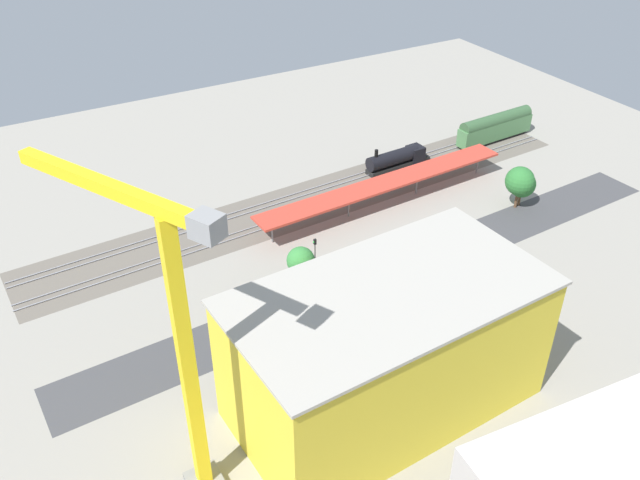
{
  "coord_description": "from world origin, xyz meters",
  "views": [
    {
      "loc": [
        52.28,
        69.2,
        61.5
      ],
      "look_at": [
        11.91,
        -1.04,
        7.57
      ],
      "focal_mm": 37.5,
      "sensor_mm": 36.0,
      "label": 1
    }
  ],
  "objects_px": {
    "parked_car_0": "(493,249)",
    "street_tree_0": "(522,184)",
    "box_truck_1": "(267,342)",
    "parked_car_2": "(409,277)",
    "tower_crane": "(173,337)",
    "box_truck_2": "(348,307)",
    "platform_canopy_near": "(384,183)",
    "street_tree_2": "(301,261)",
    "parked_car_1": "(446,262)",
    "box_truck_0": "(396,289)",
    "construction_building": "(386,351)",
    "locomotive": "(398,159)",
    "traffic_light": "(315,253)",
    "passenger_coach": "(495,127)",
    "parked_car_3": "(358,297)",
    "street_tree_1": "(520,181)",
    "parked_car_4": "(308,315)"
  },
  "relations": [
    {
      "from": "construction_building",
      "to": "street_tree_1",
      "type": "height_order",
      "value": "construction_building"
    },
    {
      "from": "box_truck_1",
      "to": "parked_car_1",
      "type": "bearing_deg",
      "value": -173.98
    },
    {
      "from": "tower_crane",
      "to": "street_tree_2",
      "type": "relative_size",
      "value": 5.37
    },
    {
      "from": "parked_car_0",
      "to": "street_tree_0",
      "type": "distance_m",
      "value": 17.38
    },
    {
      "from": "parked_car_0",
      "to": "box_truck_1",
      "type": "distance_m",
      "value": 41.83
    },
    {
      "from": "platform_canopy_near",
      "to": "passenger_coach",
      "type": "relative_size",
      "value": 2.68
    },
    {
      "from": "tower_crane",
      "to": "box_truck_2",
      "type": "relative_size",
      "value": 3.4
    },
    {
      "from": "box_truck_0",
      "to": "traffic_light",
      "type": "distance_m",
      "value": 13.18
    },
    {
      "from": "tower_crane",
      "to": "street_tree_0",
      "type": "relative_size",
      "value": 5.29
    },
    {
      "from": "box_truck_1",
      "to": "street_tree_1",
      "type": "xyz_separation_m",
      "value": [
        -55.13,
        -11.54,
        3.57
      ]
    },
    {
      "from": "parked_car_2",
      "to": "platform_canopy_near",
      "type": "bearing_deg",
      "value": -114.57
    },
    {
      "from": "parked_car_2",
      "to": "street_tree_0",
      "type": "height_order",
      "value": "street_tree_0"
    },
    {
      "from": "parked_car_2",
      "to": "box_truck_2",
      "type": "xyz_separation_m",
      "value": [
        12.54,
        2.4,
        0.91
      ]
    },
    {
      "from": "box_truck_1",
      "to": "parked_car_0",
      "type": "bearing_deg",
      "value": -176.38
    },
    {
      "from": "parked_car_0",
      "to": "street_tree_0",
      "type": "bearing_deg",
      "value": -147.73
    },
    {
      "from": "box_truck_0",
      "to": "box_truck_1",
      "type": "relative_size",
      "value": 1.04
    },
    {
      "from": "box_truck_1",
      "to": "box_truck_2",
      "type": "height_order",
      "value": "box_truck_1"
    },
    {
      "from": "parked_car_0",
      "to": "parked_car_3",
      "type": "xyz_separation_m",
      "value": [
        25.54,
        -0.34,
        0.02
      ]
    },
    {
      "from": "locomotive",
      "to": "tower_crane",
      "type": "height_order",
      "value": "tower_crane"
    },
    {
      "from": "parked_car_1",
      "to": "traffic_light",
      "type": "bearing_deg",
      "value": -21.72
    },
    {
      "from": "construction_building",
      "to": "street_tree_2",
      "type": "bearing_deg",
      "value": -98.47
    },
    {
      "from": "platform_canopy_near",
      "to": "traffic_light",
      "type": "bearing_deg",
      "value": 31.11
    },
    {
      "from": "parked_car_1",
      "to": "platform_canopy_near",
      "type": "bearing_deg",
      "value": -96.09
    },
    {
      "from": "locomotive",
      "to": "passenger_coach",
      "type": "distance_m",
      "value": 25.06
    },
    {
      "from": "locomotive",
      "to": "box_truck_0",
      "type": "relative_size",
      "value": 1.4
    },
    {
      "from": "street_tree_0",
      "to": "parked_car_4",
      "type": "bearing_deg",
      "value": 10.05
    },
    {
      "from": "parked_car_2",
      "to": "tower_crane",
      "type": "bearing_deg",
      "value": 22.8
    },
    {
      "from": "locomotive",
      "to": "platform_canopy_near",
      "type": "bearing_deg",
      "value": 44.48
    },
    {
      "from": "street_tree_0",
      "to": "traffic_light",
      "type": "bearing_deg",
      "value": 0.77
    },
    {
      "from": "platform_canopy_near",
      "to": "parked_car_2",
      "type": "xyz_separation_m",
      "value": [
        9.56,
        20.91,
        -3.51
      ]
    },
    {
      "from": "parked_car_1",
      "to": "parked_car_2",
      "type": "bearing_deg",
      "value": 2.07
    },
    {
      "from": "passenger_coach",
      "to": "parked_car_4",
      "type": "distance_m",
      "value": 70.48
    },
    {
      "from": "parked_car_3",
      "to": "construction_building",
      "type": "distance_m",
      "value": 21.05
    },
    {
      "from": "parked_car_3",
      "to": "street_tree_1",
      "type": "height_order",
      "value": "street_tree_1"
    },
    {
      "from": "parked_car_2",
      "to": "box_truck_0",
      "type": "height_order",
      "value": "box_truck_0"
    },
    {
      "from": "construction_building",
      "to": "box_truck_0",
      "type": "relative_size",
      "value": 3.44
    },
    {
      "from": "parked_car_0",
      "to": "construction_building",
      "type": "bearing_deg",
      "value": 27.67
    },
    {
      "from": "box_truck_0",
      "to": "street_tree_2",
      "type": "relative_size",
      "value": 1.55
    },
    {
      "from": "construction_building",
      "to": "parked_car_0",
      "type": "bearing_deg",
      "value": -154.91
    },
    {
      "from": "parked_car_4",
      "to": "traffic_light",
      "type": "bearing_deg",
      "value": -125.55
    },
    {
      "from": "platform_canopy_near",
      "to": "street_tree_2",
      "type": "distance_m",
      "value": 27.77
    },
    {
      "from": "tower_crane",
      "to": "street_tree_0",
      "type": "xyz_separation_m",
      "value": [
        -71.61,
        -25.76,
        -16.16
      ]
    },
    {
      "from": "parked_car_0",
      "to": "box_truck_2",
      "type": "relative_size",
      "value": 0.46
    },
    {
      "from": "parked_car_4",
      "to": "construction_building",
      "type": "height_order",
      "value": "construction_building"
    },
    {
      "from": "box_truck_0",
      "to": "street_tree_2",
      "type": "height_order",
      "value": "street_tree_2"
    },
    {
      "from": "locomotive",
      "to": "traffic_light",
      "type": "relative_size",
      "value": 2.04
    },
    {
      "from": "locomotive",
      "to": "passenger_coach",
      "type": "xyz_separation_m",
      "value": [
        -25.02,
        -0.0,
        1.32
      ]
    },
    {
      "from": "box_truck_0",
      "to": "street_tree_1",
      "type": "bearing_deg",
      "value": -162.57
    },
    {
      "from": "box_truck_0",
      "to": "construction_building",
      "type": "bearing_deg",
      "value": 50.35
    },
    {
      "from": "locomotive",
      "to": "parked_car_1",
      "type": "xyz_separation_m",
      "value": [
        12.98,
        31.23,
        -1.12
      ]
    }
  ]
}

